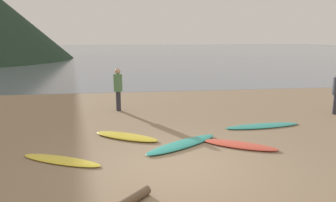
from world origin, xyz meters
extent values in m
cube|color=#8C7559|center=(0.00, 10.00, -0.10)|extent=(120.00, 120.00, 0.20)
cube|color=slate|center=(0.00, 60.41, 0.00)|extent=(140.00, 100.00, 0.01)
ellipsoid|color=yellow|center=(-2.84, 0.71, 0.03)|extent=(2.18, 1.45, 0.07)
ellipsoid|color=yellow|center=(-1.24, 2.37, 0.05)|extent=(2.11, 1.64, 0.10)
ellipsoid|color=teal|center=(0.30, 1.45, 0.05)|extent=(2.45, 1.91, 0.09)
ellipsoid|color=#D84C38|center=(1.87, 1.18, 0.04)|extent=(2.09, 1.61, 0.08)
ellipsoid|color=teal|center=(3.34, 2.98, 0.03)|extent=(2.74, 0.87, 0.06)
cylinder|color=#2D2D38|center=(-1.51, 6.08, 0.40)|extent=(0.19, 0.19, 0.81)
cylinder|color=#4C7A4C|center=(-1.51, 6.08, 1.16)|extent=(0.35, 0.35, 0.70)
sphere|color=tan|center=(-1.51, 6.08, 1.63)|extent=(0.23, 0.23, 0.23)
cylinder|color=#2D2D38|center=(6.91, 4.29, 0.39)|extent=(0.18, 0.18, 0.77)
camera|label=1|loc=(-1.27, -6.97, 3.01)|focal=34.35mm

